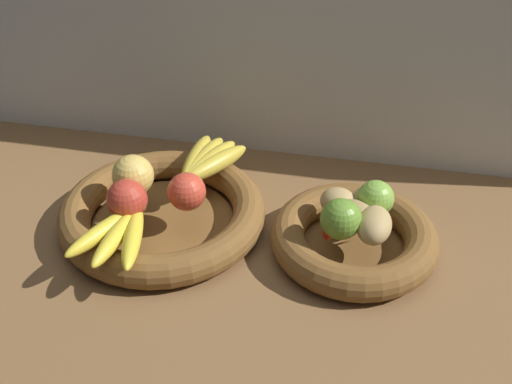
{
  "coord_description": "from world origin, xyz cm",
  "views": [
    {
      "loc": [
        15.31,
        -82.76,
        70.73
      ],
      "look_at": [
        -2.08,
        0.19,
        9.69
      ],
      "focal_mm": 44.12,
      "sensor_mm": 36.0,
      "label": 1
    }
  ],
  "objects_px": {
    "potato_back": "(369,201)",
    "lime_near": "(341,219)",
    "fruit_bowl_right": "(354,238)",
    "apple_red_right": "(187,192)",
    "potato_large": "(357,213)",
    "lime_far": "(376,198)",
    "banana_bunch_back": "(206,161)",
    "apple_golden_left": "(133,175)",
    "potato_small": "(374,225)",
    "chili_pepper": "(360,225)",
    "fruit_bowl_left": "(163,213)",
    "potato_oblong": "(338,202)",
    "apple_red_front": "(127,199)",
    "banana_bunch_front": "(119,233)"
  },
  "relations": [
    {
      "from": "potato_back",
      "to": "lime_near",
      "type": "bearing_deg",
      "value": -118.98
    },
    {
      "from": "fruit_bowl_right",
      "to": "apple_red_right",
      "type": "distance_m",
      "value": 0.29
    },
    {
      "from": "apple_red_right",
      "to": "potato_large",
      "type": "bearing_deg",
      "value": 2.64
    },
    {
      "from": "apple_red_right",
      "to": "lime_far",
      "type": "height_order",
      "value": "apple_red_right"
    },
    {
      "from": "lime_far",
      "to": "fruit_bowl_right",
      "type": "bearing_deg",
      "value": -127.87
    },
    {
      "from": "fruit_bowl_right",
      "to": "lime_near",
      "type": "relative_size",
      "value": 4.19
    },
    {
      "from": "banana_bunch_back",
      "to": "lime_near",
      "type": "distance_m",
      "value": 0.3
    },
    {
      "from": "apple_golden_left",
      "to": "potato_small",
      "type": "xyz_separation_m",
      "value": [
        0.42,
        -0.04,
        -0.01
      ]
    },
    {
      "from": "banana_bunch_back",
      "to": "potato_large",
      "type": "distance_m",
      "value": 0.31
    },
    {
      "from": "banana_bunch_back",
      "to": "chili_pepper",
      "type": "distance_m",
      "value": 0.32
    },
    {
      "from": "lime_far",
      "to": "fruit_bowl_left",
      "type": "bearing_deg",
      "value": -174.47
    },
    {
      "from": "apple_golden_left",
      "to": "potato_large",
      "type": "height_order",
      "value": "apple_golden_left"
    },
    {
      "from": "fruit_bowl_left",
      "to": "apple_red_right",
      "type": "bearing_deg",
      "value": -14.18
    },
    {
      "from": "fruit_bowl_left",
      "to": "chili_pepper",
      "type": "relative_size",
      "value": 2.88
    },
    {
      "from": "fruit_bowl_right",
      "to": "chili_pepper",
      "type": "relative_size",
      "value": 2.22
    },
    {
      "from": "banana_bunch_back",
      "to": "potato_large",
      "type": "xyz_separation_m",
      "value": [
        0.29,
        -0.11,
        0.0
      ]
    },
    {
      "from": "potato_back",
      "to": "lime_far",
      "type": "height_order",
      "value": "lime_far"
    },
    {
      "from": "apple_red_right",
      "to": "chili_pepper",
      "type": "distance_m",
      "value": 0.29
    },
    {
      "from": "potato_small",
      "to": "lime_near",
      "type": "height_order",
      "value": "lime_near"
    },
    {
      "from": "potato_back",
      "to": "potato_oblong",
      "type": "distance_m",
      "value": 0.05
    },
    {
      "from": "apple_red_front",
      "to": "banana_bunch_back",
      "type": "height_order",
      "value": "apple_red_front"
    },
    {
      "from": "apple_red_front",
      "to": "lime_far",
      "type": "height_order",
      "value": "apple_red_front"
    },
    {
      "from": "banana_bunch_front",
      "to": "potato_back",
      "type": "distance_m",
      "value": 0.42
    },
    {
      "from": "apple_red_front",
      "to": "chili_pepper",
      "type": "height_order",
      "value": "apple_red_front"
    },
    {
      "from": "fruit_bowl_left",
      "to": "fruit_bowl_right",
      "type": "relative_size",
      "value": 1.3
    },
    {
      "from": "banana_bunch_front",
      "to": "potato_small",
      "type": "relative_size",
      "value": 2.06
    },
    {
      "from": "lime_near",
      "to": "chili_pepper",
      "type": "xyz_separation_m",
      "value": [
        0.03,
        0.02,
        -0.02
      ]
    },
    {
      "from": "apple_red_front",
      "to": "apple_red_right",
      "type": "distance_m",
      "value": 0.1
    },
    {
      "from": "fruit_bowl_left",
      "to": "potato_small",
      "type": "xyz_separation_m",
      "value": [
        0.37,
        -0.03,
        0.06
      ]
    },
    {
      "from": "lime_far",
      "to": "banana_bunch_front",
      "type": "bearing_deg",
      "value": -158.69
    },
    {
      "from": "fruit_bowl_left",
      "to": "lime_far",
      "type": "xyz_separation_m",
      "value": [
        0.36,
        0.04,
        0.06
      ]
    },
    {
      "from": "lime_far",
      "to": "chili_pepper",
      "type": "bearing_deg",
      "value": -112.07
    },
    {
      "from": "fruit_bowl_right",
      "to": "potato_oblong",
      "type": "bearing_deg",
      "value": 142.13
    },
    {
      "from": "fruit_bowl_right",
      "to": "apple_golden_left",
      "type": "bearing_deg",
      "value": 178.63
    },
    {
      "from": "banana_bunch_front",
      "to": "potato_small",
      "type": "xyz_separation_m",
      "value": [
        0.4,
        0.09,
        0.01
      ]
    },
    {
      "from": "banana_bunch_back",
      "to": "potato_back",
      "type": "relative_size",
      "value": 2.53
    },
    {
      "from": "fruit_bowl_right",
      "to": "apple_red_front",
      "type": "distance_m",
      "value": 0.38
    },
    {
      "from": "banana_bunch_front",
      "to": "potato_oblong",
      "type": "distance_m",
      "value": 0.36
    },
    {
      "from": "fruit_bowl_left",
      "to": "banana_bunch_back",
      "type": "relative_size",
      "value": 2.13
    },
    {
      "from": "apple_red_right",
      "to": "chili_pepper",
      "type": "relative_size",
      "value": 0.52
    },
    {
      "from": "fruit_bowl_left",
      "to": "banana_bunch_front",
      "type": "xyz_separation_m",
      "value": [
        -0.03,
        -0.12,
        0.04
      ]
    },
    {
      "from": "potato_oblong",
      "to": "apple_golden_left",
      "type": "bearing_deg",
      "value": -177.4
    },
    {
      "from": "apple_golden_left",
      "to": "potato_small",
      "type": "height_order",
      "value": "apple_golden_left"
    },
    {
      "from": "apple_red_front",
      "to": "chili_pepper",
      "type": "distance_m",
      "value": 0.39
    },
    {
      "from": "apple_red_right",
      "to": "apple_golden_left",
      "type": "distance_m",
      "value": 0.11
    },
    {
      "from": "banana_bunch_front",
      "to": "potato_small",
      "type": "height_order",
      "value": "potato_small"
    },
    {
      "from": "apple_red_right",
      "to": "lime_near",
      "type": "distance_m",
      "value": 0.26
    },
    {
      "from": "fruit_bowl_right",
      "to": "chili_pepper",
      "type": "distance_m",
      "value": 0.04
    },
    {
      "from": "lime_far",
      "to": "apple_golden_left",
      "type": "bearing_deg",
      "value": -176.43
    },
    {
      "from": "lime_near",
      "to": "chili_pepper",
      "type": "relative_size",
      "value": 0.53
    }
  ]
}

